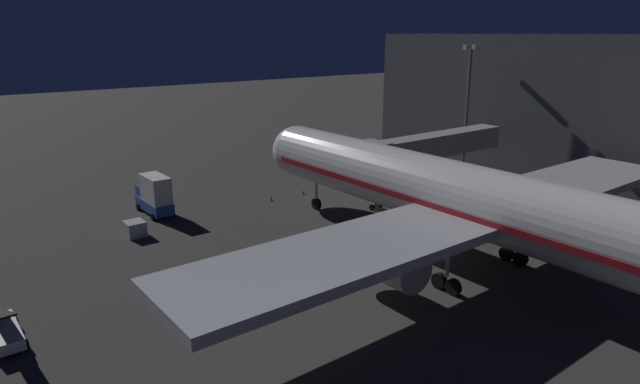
{
  "coord_description": "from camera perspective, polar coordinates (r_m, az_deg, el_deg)",
  "views": [
    {
      "loc": [
        33.42,
        29.45,
        18.07
      ],
      "look_at": [
        3.0,
        -9.88,
        3.5
      ],
      "focal_mm": 30.51,
      "sensor_mm": 36.0,
      "label": 1
    }
  ],
  "objects": [
    {
      "name": "ground_plane",
      "position": [
        48.07,
        10.14,
        -6.02
      ],
      "size": [
        320.0,
        320.0,
        0.0
      ],
      "primitive_type": "plane",
      "color": "#383533"
    },
    {
      "name": "airliner_at_gate",
      "position": [
        41.74,
        18.36,
        -1.8
      ],
      "size": [
        50.17,
        57.73,
        20.38
      ],
      "color": "silver",
      "rests_on": "ground_plane"
    },
    {
      "name": "jet_bridge",
      "position": [
        61.66,
        10.59,
        4.58
      ],
      "size": [
        22.05,
        3.4,
        7.34
      ],
      "color": "#9E9E99",
      "rests_on": "ground_plane"
    },
    {
      "name": "apron_floodlight_mast",
      "position": [
        74.4,
        15.23,
        9.35
      ],
      "size": [
        2.9,
        0.5,
        16.66
      ],
      "color": "#59595E",
      "rests_on": "ground_plane"
    },
    {
      "name": "cargo_truck_aft",
      "position": [
        58.52,
        -16.97,
        -0.28
      ],
      "size": [
        2.36,
        5.75,
        4.17
      ],
      "color": "#234C9E",
      "rests_on": "ground_plane"
    },
    {
      "name": "belt_loader",
      "position": [
        38.82,
        -30.23,
        -12.42
      ],
      "size": [
        1.96,
        7.69,
        3.49
      ],
      "color": "silver",
      "rests_on": "ground_plane"
    },
    {
      "name": "baggage_container_spare",
      "position": [
        53.13,
        -18.84,
        -3.66
      ],
      "size": [
        1.67,
        1.87,
        1.41
      ],
      "primitive_type": "cube",
      "color": "#B7BABF",
      "rests_on": "ground_plane"
    },
    {
      "name": "traffic_cone_nose_port",
      "position": [
        63.39,
        -1.81,
        0.02
      ],
      "size": [
        0.36,
        0.36,
        0.55
      ],
      "primitive_type": "cone",
      "color": "orange",
      "rests_on": "ground_plane"
    },
    {
      "name": "traffic_cone_nose_starboard",
      "position": [
        61.03,
        -5.16,
        -0.69
      ],
      "size": [
        0.36,
        0.36,
        0.55
      ],
      "primitive_type": "cone",
      "color": "orange",
      "rests_on": "ground_plane"
    }
  ]
}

